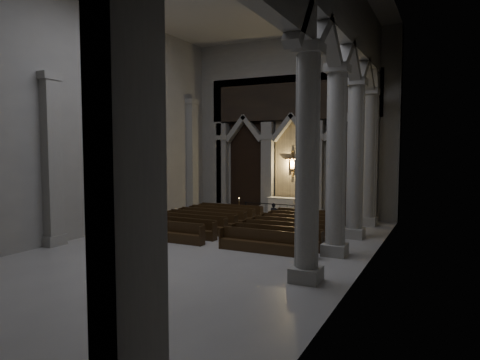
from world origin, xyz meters
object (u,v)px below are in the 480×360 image
Objects in this scene: worshipper at (274,215)px; altar_rail at (280,209)px; candle_stand_left at (239,211)px; altar at (282,205)px; candle_stand_right at (332,215)px; pews at (245,227)px.

altar_rail is at bearing 98.33° from worshipper.
worshipper is at bearing -33.84° from candle_stand_left.
candle_stand_left is at bearing -138.13° from altar.
altar is at bearing 105.60° from altar_rail.
candle_stand_right is (6.11, 0.68, 0.06)m from candle_stand_left.
candle_stand_left is at bearing 141.62° from worshipper.
candle_stand_right is at bearing 6.40° from candle_stand_left.
candle_stand_right reaches higher than pews.
candle_stand_right is at bearing 6.41° from altar_rail.
altar_rail is 3.33m from candle_stand_right.
pews is 2.77m from worshipper.
altar_rail is at bearing -74.40° from altar.
altar is 4.05m from candle_stand_right.
altar is 1.82m from altar_rail.
worshipper is at bearing -77.13° from altar_rail.
pews is (2.80, -4.96, -0.02)m from candle_stand_left.
altar_rail is 3.71× the size of worshipper.
candle_stand_right is 4.02m from worshipper.
candle_stand_right reaches higher than altar_rail.
pews is at bearing -90.00° from altar_rail.
altar is at bearing 93.99° from pews.
altar_rail is 2.66m from worshipper.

